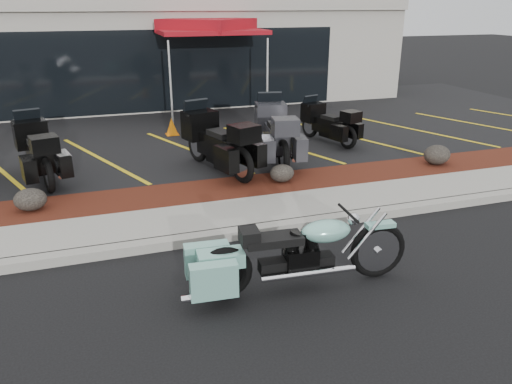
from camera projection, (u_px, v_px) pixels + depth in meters
name	position (u px, v px, depth m)	size (l,w,h in m)	color
ground	(271.00, 260.00, 7.44)	(90.00, 90.00, 0.00)	black
curb	(252.00, 231.00, 8.21)	(24.00, 0.25, 0.15)	gray
sidewalk	(240.00, 215.00, 8.84)	(24.00, 1.20, 0.15)	gray
mulch_bed	(223.00, 192.00, 9.90)	(24.00, 1.20, 0.16)	#350E0C
upper_lot	(176.00, 130.00, 14.69)	(26.00, 9.60, 0.15)	black
dealership_building	(146.00, 46.00, 19.57)	(18.00, 8.16, 4.00)	#A6A296
boulder_left	(30.00, 199.00, 8.76)	(0.56, 0.46, 0.39)	black
boulder_mid	(282.00, 173.00, 10.17)	(0.51, 0.42, 0.36)	black
boulder_right	(437.00, 155.00, 11.26)	(0.62, 0.52, 0.44)	black
hero_cruiser	(378.00, 243.00, 6.80)	(3.02, 0.77, 1.06)	#7FC5B5
touring_black_front	(31.00, 140.00, 10.77)	(2.31, 0.88, 1.35)	black
touring_black_mid	(197.00, 131.00, 11.30)	(2.49, 0.95, 1.45)	black
touring_grey	(269.00, 122.00, 12.13)	(2.51, 0.96, 1.46)	#303035
touring_black_rear	(310.00, 116.00, 13.44)	(1.97, 0.75, 1.15)	black
traffic_cone	(172.00, 126.00, 13.82)	(0.33, 0.33, 0.47)	orange
popup_canopy	(207.00, 28.00, 15.72)	(3.60, 3.60, 2.98)	silver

